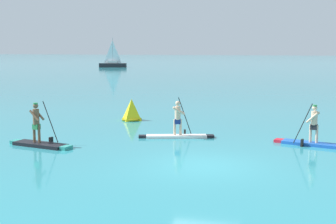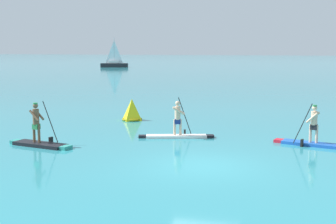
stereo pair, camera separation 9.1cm
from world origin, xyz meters
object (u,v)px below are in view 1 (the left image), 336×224
object	(u,v)px
race_marker_buoy	(132,111)
paddleboarder_far_right	(315,138)
paddleboarder_near_left	(40,138)
sailboat_left_horizon	(113,63)
paddleboarder_mid_center	(177,130)

from	to	relation	value
race_marker_buoy	paddleboarder_far_right	bearing A→B (deg)	-24.75
paddleboarder_near_left	sailboat_left_horizon	distance (m)	76.53
paddleboarder_mid_center	paddleboarder_near_left	bearing A→B (deg)	-163.41
paddleboarder_near_left	race_marker_buoy	size ratio (longest dim) A/B	2.51
paddleboarder_near_left	sailboat_left_horizon	xyz separation A→B (m)	(-25.98, 71.98, 0.46)
paddleboarder_far_right	sailboat_left_horizon	xyz separation A→B (m)	(-36.88, 68.89, 0.49)
paddleboarder_mid_center	sailboat_left_horizon	distance (m)	75.31
paddleboarder_near_left	paddleboarder_mid_center	bearing A→B (deg)	45.06
paddleboarder_near_left	race_marker_buoy	world-z (taller)	paddleboarder_near_left
paddleboarder_mid_center	race_marker_buoy	size ratio (longest dim) A/B	2.80
paddleboarder_mid_center	paddleboarder_far_right	bearing A→B (deg)	-19.35
paddleboarder_far_right	race_marker_buoy	world-z (taller)	paddleboarder_far_right
paddleboarder_near_left	paddleboarder_mid_center	world-z (taller)	paddleboarder_near_left
race_marker_buoy	sailboat_left_horizon	bearing A→B (deg)	112.93
sailboat_left_horizon	paddleboarder_near_left	bearing A→B (deg)	-84.43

